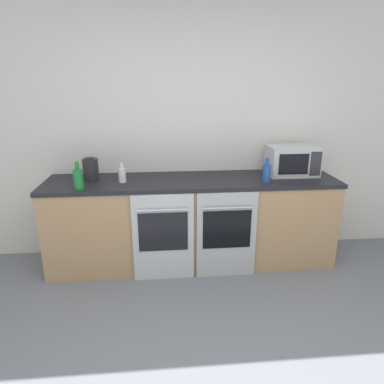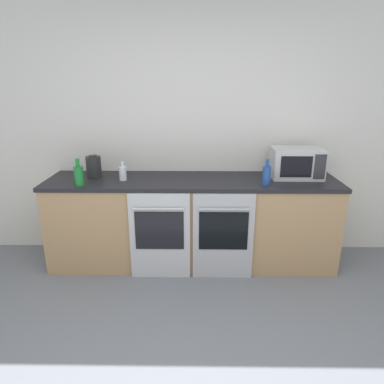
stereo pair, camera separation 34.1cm
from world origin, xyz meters
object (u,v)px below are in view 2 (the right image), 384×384
(bottle_blue, at_px, (267,175))
(kettle, at_px, (94,167))
(bottle_green, at_px, (79,175))
(oven_left, at_px, (160,236))
(microwave, at_px, (296,163))
(bottle_clear, at_px, (123,173))
(oven_right, at_px, (223,236))

(bottle_blue, relative_size, kettle, 1.07)
(bottle_blue, height_order, kettle, bottle_blue)
(bottle_green, bearing_deg, oven_left, -7.48)
(oven_left, height_order, bottle_green, bottle_green)
(oven_left, relative_size, kettle, 3.82)
(kettle, bearing_deg, bottle_blue, -7.82)
(microwave, distance_m, bottle_clear, 1.71)
(oven_right, bearing_deg, kettle, 163.07)
(oven_left, bearing_deg, kettle, 150.34)
(oven_right, height_order, bottle_green, bottle_green)
(bottle_green, bearing_deg, kettle, 79.42)
(microwave, xyz_separation_m, bottle_clear, (-1.70, -0.12, -0.08))
(bottle_blue, bearing_deg, bottle_clear, 174.68)
(bottle_blue, xyz_separation_m, bottle_green, (-1.73, -0.06, 0.01))
(kettle, bearing_deg, bottle_clear, -18.37)
(bottle_green, distance_m, bottle_clear, 0.41)
(bottle_clear, bearing_deg, bottle_blue, -5.32)
(oven_right, relative_size, microwave, 1.73)
(bottle_green, bearing_deg, oven_right, -4.16)
(oven_left, distance_m, bottle_clear, 0.71)
(oven_right, bearing_deg, microwave, 29.08)
(bottle_blue, height_order, bottle_clear, bottle_blue)
(kettle, bearing_deg, microwave, 0.62)
(bottle_blue, height_order, bottle_green, bottle_green)
(oven_left, height_order, microwave, microwave)
(bottle_green, xyz_separation_m, bottle_clear, (0.36, 0.19, -0.03))
(oven_right, distance_m, bottle_clear, 1.14)
(oven_right, xyz_separation_m, bottle_clear, (-0.97, 0.29, 0.53))
(microwave, relative_size, kettle, 2.21)
(microwave, height_order, bottle_blue, microwave)
(oven_right, distance_m, bottle_blue, 0.70)
(oven_right, relative_size, bottle_blue, 3.56)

